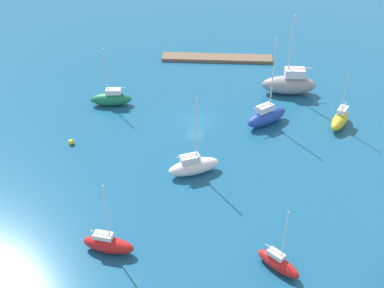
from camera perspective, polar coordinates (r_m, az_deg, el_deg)
name	(u,v)px	position (r m, az deg, el deg)	size (l,w,h in m)	color
water	(195,120)	(66.73, 0.39, 2.86)	(160.00, 160.00, 0.00)	#19567F
pier_dock	(217,58)	(83.50, 2.96, 10.05)	(18.59, 2.76, 0.55)	brown
sailboat_red_west_end	(108,244)	(48.24, -9.82, -11.50)	(5.29, 2.36, 8.34)	red
sailboat_green_along_channel	(111,99)	(70.58, -9.47, 5.30)	(6.06, 2.45, 8.76)	#19724C
sailboat_yellow_by_breakwater	(340,119)	(67.79, 17.01, 2.82)	(3.97, 5.41, 8.35)	yellow
sailboat_white_east_end	(194,166)	(56.46, 0.19, -2.58)	(6.45, 4.19, 10.07)	white
sailboat_blue_outer_mooring	(267,116)	(65.97, 8.76, 3.28)	(6.31, 5.45, 12.06)	#2347B2
sailboat_gray_center_basin	(289,84)	(73.79, 11.37, 6.96)	(8.03, 2.98, 12.08)	gray
sailboat_red_inner_mooring	(278,263)	(46.87, 10.10, -13.59)	(4.32, 3.96, 7.36)	red
mooring_buoy_yellow	(71,142)	(63.53, -14.01, 0.23)	(0.73, 0.73, 0.73)	yellow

